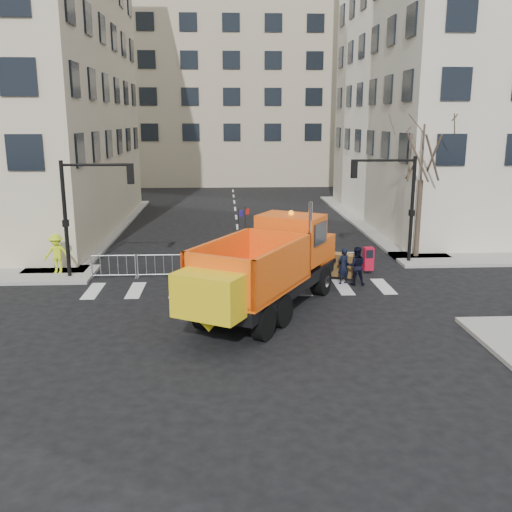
{
  "coord_description": "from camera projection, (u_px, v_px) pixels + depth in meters",
  "views": [
    {
      "loc": [
        -0.81,
        -18.2,
        7.18
      ],
      "look_at": [
        0.32,
        2.5,
        2.18
      ],
      "focal_mm": 40.0,
      "sensor_mm": 36.0,
      "label": 1
    }
  ],
  "objects": [
    {
      "name": "plow_truck",
      "position": [
        266.0,
        266.0,
        21.29
      ],
      "size": [
        7.69,
        10.61,
        4.12
      ],
      "rotation": [
        0.0,
        0.0,
        1.05
      ],
      "color": "black",
      "rests_on": "ground"
    },
    {
      "name": "ground",
      "position": [
        251.0,
        335.0,
        19.39
      ],
      "size": [
        120.0,
        120.0,
        0.0
      ],
      "primitive_type": "plane",
      "color": "black",
      "rests_on": "ground"
    },
    {
      "name": "traffic_light_right",
      "position": [
        412.0,
        211.0,
        28.43
      ],
      "size": [
        0.18,
        0.18,
        5.4
      ],
      "primitive_type": "cylinder",
      "color": "black",
      "rests_on": "ground"
    },
    {
      "name": "crowd_barriers",
      "position": [
        227.0,
        265.0,
        26.6
      ],
      "size": [
        12.6,
        0.6,
        1.1
      ],
      "primitive_type": null,
      "color": "#9EA0A5",
      "rests_on": "ground"
    },
    {
      "name": "traffic_light_left",
      "position": [
        65.0,
        221.0,
        25.61
      ],
      "size": [
        0.18,
        0.18,
        5.4
      ],
      "primitive_type": "cylinder",
      "color": "black",
      "rests_on": "ground"
    },
    {
      "name": "newspaper_box",
      "position": [
        368.0,
        259.0,
        27.09
      ],
      "size": [
        0.48,
        0.43,
        1.1
      ],
      "primitive_type": "cube",
      "rotation": [
        0.0,
        0.0,
        0.08
      ],
      "color": "#B70E27",
      "rests_on": "sidewalk_back"
    },
    {
      "name": "sidewalk_back",
      "position": [
        243.0,
        269.0,
        27.62
      ],
      "size": [
        64.0,
        5.0,
        0.15
      ],
      "primitive_type": "cube",
      "color": "gray",
      "rests_on": "ground"
    },
    {
      "name": "cop_b",
      "position": [
        356.0,
        266.0,
        25.12
      ],
      "size": [
        0.92,
        0.76,
        1.72
      ],
      "primitive_type": "imported",
      "rotation": [
        0.0,
        0.0,
        3.01
      ],
      "color": "black",
      "rests_on": "ground"
    },
    {
      "name": "cop_a",
      "position": [
        343.0,
        266.0,
        25.27
      ],
      "size": [
        0.71,
        0.63,
        1.64
      ],
      "primitive_type": "imported",
      "rotation": [
        0.0,
        0.0,
        3.63
      ],
      "color": "black",
      "rests_on": "ground"
    },
    {
      "name": "building_far",
      "position": [
        230.0,
        77.0,
        67.05
      ],
      "size": [
        30.0,
        18.0,
        24.0
      ],
      "primitive_type": "cube",
      "color": "#B8A98C",
      "rests_on": "ground"
    },
    {
      "name": "worker",
      "position": [
        57.0,
        253.0,
        26.51
      ],
      "size": [
        1.24,
        0.77,
        1.85
      ],
      "primitive_type": "imported",
      "rotation": [
        0.0,
        0.0,
        -0.07
      ],
      "color": "#CBEA1B",
      "rests_on": "sidewalk_back"
    },
    {
      "name": "cop_c",
      "position": [
        294.0,
        261.0,
        26.11
      ],
      "size": [
        1.01,
        0.94,
        1.67
      ],
      "primitive_type": "imported",
      "rotation": [
        0.0,
        0.0,
        3.84
      ],
      "color": "black",
      "rests_on": "ground"
    },
    {
      "name": "street_tree",
      "position": [
        420.0,
        187.0,
        29.19
      ],
      "size": [
        3.0,
        3.0,
        7.5
      ],
      "primitive_type": null,
      "color": "#382B21",
      "rests_on": "ground"
    }
  ]
}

